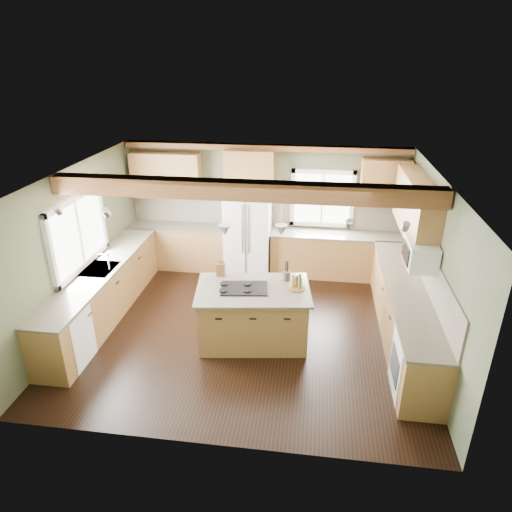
# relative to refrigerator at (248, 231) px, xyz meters

# --- Properties ---
(floor) EXTENTS (5.60, 5.60, 0.00)m
(floor) POSITION_rel_refrigerator_xyz_m (0.30, -2.12, -0.90)
(floor) COLOR black
(floor) RESTS_ON ground
(ceiling) EXTENTS (5.60, 5.60, 0.00)m
(ceiling) POSITION_rel_refrigerator_xyz_m (0.30, -2.12, 1.70)
(ceiling) COLOR silver
(ceiling) RESTS_ON wall_back
(wall_back) EXTENTS (5.60, 0.00, 5.60)m
(wall_back) POSITION_rel_refrigerator_xyz_m (0.30, 0.38, 0.40)
(wall_back) COLOR #4F553D
(wall_back) RESTS_ON ground
(wall_left) EXTENTS (0.00, 5.00, 5.00)m
(wall_left) POSITION_rel_refrigerator_xyz_m (-2.50, -2.12, 0.40)
(wall_left) COLOR #4F553D
(wall_left) RESTS_ON ground
(wall_right) EXTENTS (0.00, 5.00, 5.00)m
(wall_right) POSITION_rel_refrigerator_xyz_m (3.10, -2.12, 0.40)
(wall_right) COLOR #4F553D
(wall_right) RESTS_ON ground
(ceiling_beam) EXTENTS (5.55, 0.26, 0.26)m
(ceiling_beam) POSITION_rel_refrigerator_xyz_m (0.30, -2.42, 1.57)
(ceiling_beam) COLOR #5B311A
(ceiling_beam) RESTS_ON ceiling
(soffit_trim) EXTENTS (5.55, 0.20, 0.10)m
(soffit_trim) POSITION_rel_refrigerator_xyz_m (0.30, 0.28, 1.64)
(soffit_trim) COLOR #5B311A
(soffit_trim) RESTS_ON ceiling
(backsplash_back) EXTENTS (5.58, 0.03, 0.58)m
(backsplash_back) POSITION_rel_refrigerator_xyz_m (0.30, 0.36, 0.31)
(backsplash_back) COLOR brown
(backsplash_back) RESTS_ON wall_back
(backsplash_right) EXTENTS (0.03, 3.70, 0.58)m
(backsplash_right) POSITION_rel_refrigerator_xyz_m (3.08, -2.07, 0.31)
(backsplash_right) COLOR brown
(backsplash_right) RESTS_ON wall_right
(base_cab_back_left) EXTENTS (2.02, 0.60, 0.88)m
(base_cab_back_left) POSITION_rel_refrigerator_xyz_m (-1.49, 0.08, -0.46)
(base_cab_back_left) COLOR brown
(base_cab_back_left) RESTS_ON floor
(counter_back_left) EXTENTS (2.06, 0.64, 0.04)m
(counter_back_left) POSITION_rel_refrigerator_xyz_m (-1.49, 0.08, 0.00)
(counter_back_left) COLOR #474134
(counter_back_left) RESTS_ON base_cab_back_left
(base_cab_back_right) EXTENTS (2.62, 0.60, 0.88)m
(base_cab_back_right) POSITION_rel_refrigerator_xyz_m (1.79, 0.08, -0.46)
(base_cab_back_right) COLOR brown
(base_cab_back_right) RESTS_ON floor
(counter_back_right) EXTENTS (2.66, 0.64, 0.04)m
(counter_back_right) POSITION_rel_refrigerator_xyz_m (1.79, 0.08, 0.00)
(counter_back_right) COLOR #474134
(counter_back_right) RESTS_ON base_cab_back_right
(base_cab_left) EXTENTS (0.60, 3.70, 0.88)m
(base_cab_left) POSITION_rel_refrigerator_xyz_m (-2.20, -2.07, -0.46)
(base_cab_left) COLOR brown
(base_cab_left) RESTS_ON floor
(counter_left) EXTENTS (0.64, 3.74, 0.04)m
(counter_left) POSITION_rel_refrigerator_xyz_m (-2.20, -2.07, 0.00)
(counter_left) COLOR #474134
(counter_left) RESTS_ON base_cab_left
(base_cab_right) EXTENTS (0.60, 3.70, 0.88)m
(base_cab_right) POSITION_rel_refrigerator_xyz_m (2.80, -2.07, -0.46)
(base_cab_right) COLOR brown
(base_cab_right) RESTS_ON floor
(counter_right) EXTENTS (0.64, 3.74, 0.04)m
(counter_right) POSITION_rel_refrigerator_xyz_m (2.80, -2.07, 0.00)
(counter_right) COLOR #474134
(counter_right) RESTS_ON base_cab_right
(upper_cab_back_left) EXTENTS (1.40, 0.35, 0.90)m
(upper_cab_back_left) POSITION_rel_refrigerator_xyz_m (-1.69, 0.21, 1.05)
(upper_cab_back_left) COLOR brown
(upper_cab_back_left) RESTS_ON wall_back
(upper_cab_over_fridge) EXTENTS (0.96, 0.35, 0.70)m
(upper_cab_over_fridge) POSITION_rel_refrigerator_xyz_m (-0.00, 0.21, 1.25)
(upper_cab_over_fridge) COLOR brown
(upper_cab_over_fridge) RESTS_ON wall_back
(upper_cab_right) EXTENTS (0.35, 2.20, 0.90)m
(upper_cab_right) POSITION_rel_refrigerator_xyz_m (2.92, -1.22, 1.05)
(upper_cab_right) COLOR brown
(upper_cab_right) RESTS_ON wall_right
(upper_cab_back_corner) EXTENTS (0.90, 0.35, 0.90)m
(upper_cab_back_corner) POSITION_rel_refrigerator_xyz_m (2.60, 0.21, 1.05)
(upper_cab_back_corner) COLOR brown
(upper_cab_back_corner) RESTS_ON wall_back
(window_left) EXTENTS (0.04, 1.60, 1.05)m
(window_left) POSITION_rel_refrigerator_xyz_m (-2.48, -2.07, 0.65)
(window_left) COLOR white
(window_left) RESTS_ON wall_left
(window_back) EXTENTS (1.10, 0.04, 1.00)m
(window_back) POSITION_rel_refrigerator_xyz_m (1.45, 0.36, 0.65)
(window_back) COLOR white
(window_back) RESTS_ON wall_back
(sink) EXTENTS (0.50, 0.65, 0.03)m
(sink) POSITION_rel_refrigerator_xyz_m (-2.20, -2.07, 0.01)
(sink) COLOR #262628
(sink) RESTS_ON counter_left
(faucet) EXTENTS (0.02, 0.02, 0.28)m
(faucet) POSITION_rel_refrigerator_xyz_m (-2.02, -2.07, 0.15)
(faucet) COLOR #B2B2B7
(faucet) RESTS_ON sink
(dishwasher) EXTENTS (0.60, 0.60, 0.84)m
(dishwasher) POSITION_rel_refrigerator_xyz_m (-2.19, -3.37, -0.47)
(dishwasher) COLOR white
(dishwasher) RESTS_ON floor
(oven) EXTENTS (0.60, 0.72, 0.84)m
(oven) POSITION_rel_refrigerator_xyz_m (2.79, -3.37, -0.47)
(oven) COLOR white
(oven) RESTS_ON floor
(microwave) EXTENTS (0.40, 0.70, 0.38)m
(microwave) POSITION_rel_refrigerator_xyz_m (2.88, -2.17, 0.65)
(microwave) COLOR white
(microwave) RESTS_ON wall_right
(pendant_left) EXTENTS (0.18, 0.18, 0.16)m
(pendant_left) POSITION_rel_refrigerator_xyz_m (0.05, -2.48, 0.98)
(pendant_left) COLOR #B2B2B7
(pendant_left) RESTS_ON ceiling
(pendant_right) EXTENTS (0.18, 0.18, 0.16)m
(pendant_right) POSITION_rel_refrigerator_xyz_m (0.85, -2.37, 0.98)
(pendant_right) COLOR #B2B2B7
(pendant_right) RESTS_ON ceiling
(refrigerator) EXTENTS (0.90, 0.74, 1.80)m
(refrigerator) POSITION_rel_refrigerator_xyz_m (0.00, 0.00, 0.00)
(refrigerator) COLOR white
(refrigerator) RESTS_ON floor
(island) EXTENTS (1.75, 1.20, 0.88)m
(island) POSITION_rel_refrigerator_xyz_m (0.45, -2.42, -0.46)
(island) COLOR brown
(island) RESTS_ON floor
(island_top) EXTENTS (1.87, 1.33, 0.04)m
(island_top) POSITION_rel_refrigerator_xyz_m (0.45, -2.42, 0.00)
(island_top) COLOR #474134
(island_top) RESTS_ON island
(cooktop) EXTENTS (0.76, 0.56, 0.02)m
(cooktop) POSITION_rel_refrigerator_xyz_m (0.31, -2.44, 0.03)
(cooktop) COLOR black
(cooktop) RESTS_ON island_top
(knife_block) EXTENTS (0.13, 0.10, 0.22)m
(knife_block) POSITION_rel_refrigerator_xyz_m (-0.13, -2.05, 0.13)
(knife_block) COLOR brown
(knife_block) RESTS_ON island_top
(utensil_crock) EXTENTS (0.13, 0.13, 0.15)m
(utensil_crock) POSITION_rel_refrigerator_xyz_m (0.93, -2.06, 0.10)
(utensil_crock) COLOR #362E2B
(utensil_crock) RESTS_ON island_top
(bottle_tray) EXTENTS (0.28, 0.28, 0.25)m
(bottle_tray) POSITION_rel_refrigerator_xyz_m (1.11, -2.32, 0.14)
(bottle_tray) COLOR brown
(bottle_tray) RESTS_ON island_top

